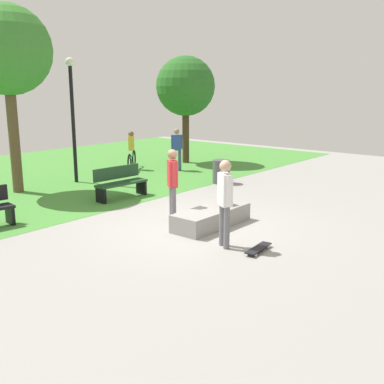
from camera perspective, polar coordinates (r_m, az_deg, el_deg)
The scene contains 14 objects.
ground_plane at distance 10.76m, azimuth -0.18°, elevation -4.10°, with size 28.00×28.00×0.00m, color gray.
grass_lawn at distance 17.08m, azimuth -21.73°, elevation 1.35°, with size 26.60×11.60×0.01m, color #478C38.
concrete_ledge at distance 10.66m, azimuth 2.43°, elevation -3.14°, with size 2.07×0.77×0.41m, color gray.
backpack_on_ledge at distance 10.94m, azimuth 4.08°, elevation -0.78°, with size 0.28×0.20×0.32m, color maroon.
skater_performing_trick at distance 9.07m, azimuth 4.08°, elevation -0.58°, with size 0.33×0.38×1.76m.
skater_watching at distance 10.85m, azimuth -2.43°, elevation 1.55°, with size 0.35×0.38×1.73m.
skateboard_by_ledge at distance 9.16m, azimuth 8.20°, elevation -6.89°, with size 0.82×0.28×0.08m.
park_bench_far_right at distance 13.40m, azimuth -8.87°, elevation 1.26°, with size 1.62×0.55×0.91m.
tree_broad_elm at distance 19.43m, azimuth -0.80°, elevation 12.87°, with size 2.43×2.43×4.39m.
tree_young_birch at distance 14.81m, azimuth -21.91°, elevation 15.82°, with size 2.59×2.59×5.48m.
lamp_post at distance 15.79m, azimuth -14.56°, elevation 10.05°, with size 0.28×0.28×4.06m.
trash_bin at distance 15.39m, azimuth 3.62°, elevation 2.53°, with size 0.57×0.57×0.78m, color #4C4C51.
pedestrian_with_backpack at distance 17.68m, azimuth -1.89°, elevation 5.76°, with size 0.45×0.44×1.61m.
cyclist_on_bicycle at distance 18.07m, azimuth -7.47°, elevation 4.77°, with size 1.47×1.17×1.52m.
Camera 1 is at (-7.87, -6.63, 3.13)m, focal length 43.20 mm.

